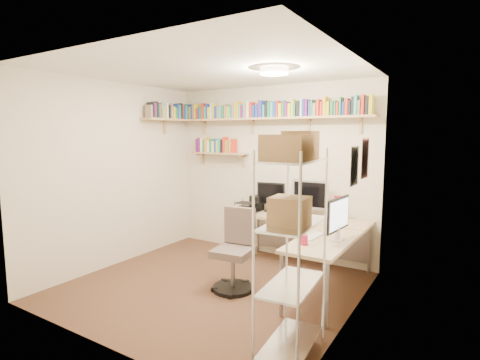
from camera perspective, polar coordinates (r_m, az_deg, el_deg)
name	(u,v)px	position (r m, az deg, el deg)	size (l,w,h in m)	color
ground	(212,287)	(4.63, -4.36, -15.88)	(3.20, 3.20, 0.00)	#46321E
room_shell	(211,156)	(4.27, -4.50, 3.61)	(3.24, 3.04, 2.52)	beige
wall_shelves	(239,118)	(5.58, -0.14, 9.37)	(3.12, 1.09, 0.80)	tan
corner_desk	(300,222)	(4.92, 9.07, -6.33)	(1.81, 1.77, 1.18)	beige
office_chair	(235,256)	(4.43, -0.78, -11.44)	(0.50, 0.50, 0.95)	black
wire_rack	(292,195)	(2.87, 7.90, -2.26)	(0.42, 0.76, 1.83)	silver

